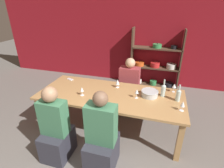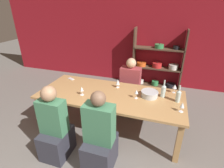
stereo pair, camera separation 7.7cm
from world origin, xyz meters
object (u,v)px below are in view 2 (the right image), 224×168
object	(u,v)px
mixing_bowl	(150,94)
wine_bottle_dark	(163,90)
cell_phone	(71,79)
person_far_a	(130,91)
wine_glass_white_b	(104,97)
wine_bottle_green	(178,96)
wine_glass_white_a	(175,87)
wine_glass_white_c	(82,89)
wine_glass_red_b	(182,105)
person_near_a	(100,141)
dining_table	(110,97)
wine_glass_red_a	(136,92)
person_near_b	(55,131)
wine_glass_empty_a	(118,82)
shelf_unit	(158,66)

from	to	relation	value
mixing_bowl	wine_bottle_dark	bearing A→B (deg)	18.13
wine_bottle_dark	cell_phone	bearing A→B (deg)	174.56
person_far_a	wine_glass_white_b	bearing A→B (deg)	81.74
wine_bottle_green	person_far_a	xyz separation A→B (m)	(-0.96, 0.75, -0.43)
wine_glass_white_a	wine_glass_white_c	xyz separation A→B (m)	(-1.55, -0.60, -0.01)
wine_glass_red_b	person_near_a	xyz separation A→B (m)	(-1.05, -0.68, -0.40)
dining_table	wine_bottle_green	xyz separation A→B (m)	(1.15, 0.09, 0.19)
wine_bottle_green	wine_glass_white_b	world-z (taller)	wine_bottle_green
wine_glass_red_b	person_far_a	world-z (taller)	person_far_a
mixing_bowl	wine_glass_red_b	xyz separation A→B (m)	(0.51, -0.32, 0.06)
mixing_bowl	wine_bottle_dark	world-z (taller)	wine_bottle_dark
wine_glass_red_a	person_near_b	xyz separation A→B (m)	(-1.06, -0.88, -0.41)
mixing_bowl	wine_glass_empty_a	xyz separation A→B (m)	(-0.63, 0.18, 0.05)
shelf_unit	wine_glass_red_b	size ratio (longest dim) A/B	10.14
dining_table	wine_glass_white_b	xyz separation A→B (m)	(0.01, -0.34, 0.19)
wine_glass_red_a	shelf_unit	bearing A→B (deg)	85.01
wine_glass_empty_a	cell_phone	size ratio (longest dim) A/B	0.99
shelf_unit	wine_glass_red_b	world-z (taller)	shelf_unit
wine_glass_red_a	person_near_a	world-z (taller)	person_near_a
dining_table	person_near_a	distance (m)	0.92
wine_bottle_dark	wine_glass_empty_a	size ratio (longest dim) A/B	1.91
wine_glass_empty_a	mixing_bowl	bearing A→B (deg)	-15.61
shelf_unit	wine_glass_white_a	world-z (taller)	shelf_unit
shelf_unit	person_near_b	bearing A→B (deg)	-112.25
person_near_b	wine_glass_white_b	bearing A→B (deg)	42.60
wine_glass_white_c	person_near_b	distance (m)	0.82
dining_table	wine_glass_white_a	xyz separation A→B (m)	(1.09, 0.40, 0.19)
dining_table	wine_glass_white_b	size ratio (longest dim) A/B	16.06
mixing_bowl	wine_glass_red_a	world-z (taller)	wine_glass_red_a
mixing_bowl	person_near_b	world-z (taller)	person_near_b
shelf_unit	person_near_b	distance (m)	3.32
wine_glass_white_b	wine_glass_white_c	bearing A→B (deg)	163.19
wine_glass_white_a	wine_glass_red_a	size ratio (longest dim) A/B	0.98
shelf_unit	dining_table	distance (m)	2.28
dining_table	person_far_a	distance (m)	0.89
shelf_unit	wine_glass_white_c	bearing A→B (deg)	-115.41
wine_bottle_dark	wine_glass_white_a	world-z (taller)	wine_bottle_dark
wine_glass_white_c	cell_phone	world-z (taller)	wine_glass_white_c
wine_bottle_dark	wine_glass_white_b	size ratio (longest dim) A/B	1.94
wine_glass_white_b	wine_glass_white_c	xyz separation A→B (m)	(-0.47, 0.14, -0.00)
person_near_a	person_far_a	size ratio (longest dim) A/B	1.06
wine_glass_white_b	person_far_a	distance (m)	1.27
wine_bottle_green	wine_bottle_dark	distance (m)	0.26
shelf_unit	wine_glass_white_c	distance (m)	2.63
shelf_unit	wine_glass_white_a	bearing A→B (deg)	-76.58
shelf_unit	dining_table	world-z (taller)	shelf_unit
cell_phone	person_far_a	distance (m)	1.33
wine_bottle_green	person_near_b	distance (m)	2.03
wine_bottle_dark	wine_glass_white_a	xyz separation A→B (m)	(0.18, 0.22, -0.00)
dining_table	shelf_unit	bearing A→B (deg)	73.03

